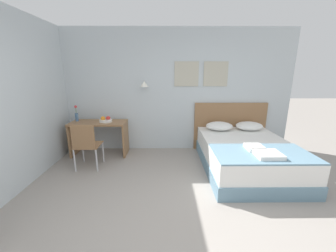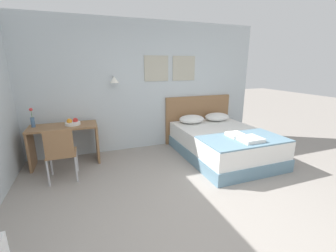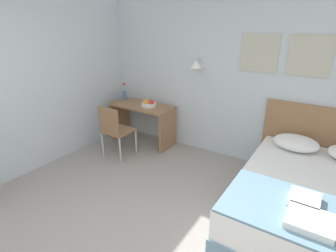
% 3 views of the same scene
% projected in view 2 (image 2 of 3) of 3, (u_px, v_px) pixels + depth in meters
% --- Properties ---
extents(ground_plane, '(24.00, 24.00, 0.00)m').
position_uv_depth(ground_plane, '(202.00, 227.00, 2.55)').
color(ground_plane, gray).
extents(wall_back, '(5.36, 0.31, 2.65)m').
position_uv_depth(wall_back, '(140.00, 87.00, 4.70)').
color(wall_back, silver).
rests_on(wall_back, ground_plane).
extents(bed, '(1.50, 2.05, 0.54)m').
position_uv_depth(bed, '(223.00, 144.00, 4.44)').
color(bed, '#66899E').
rests_on(bed, ground_plane).
extents(headboard, '(1.62, 0.06, 1.08)m').
position_uv_depth(headboard, '(198.00, 119.00, 5.32)').
color(headboard, '#8E6642').
rests_on(headboard, ground_plane).
extents(pillow_left, '(0.56, 0.45, 0.17)m').
position_uv_depth(pillow_left, '(192.00, 119.00, 4.92)').
color(pillow_left, white).
rests_on(pillow_left, bed).
extents(pillow_right, '(0.56, 0.45, 0.17)m').
position_uv_depth(pillow_right, '(217.00, 117.00, 5.13)').
color(pillow_right, white).
rests_on(pillow_right, bed).
extents(throw_blanket, '(1.46, 0.82, 0.02)m').
position_uv_depth(throw_blanket, '(244.00, 139.00, 3.83)').
color(throw_blanket, '#66899E').
rests_on(throw_blanket, bed).
extents(folded_towel_near_foot, '(0.26, 0.28, 0.06)m').
position_uv_depth(folded_towel_near_foot, '(235.00, 135.00, 3.93)').
color(folded_towel_near_foot, white).
rests_on(folded_towel_near_foot, throw_blanket).
extents(folded_towel_mid_bed, '(0.36, 0.33, 0.06)m').
position_uv_depth(folded_towel_mid_bed, '(250.00, 139.00, 3.70)').
color(folded_towel_mid_bed, white).
rests_on(folded_towel_mid_bed, throw_blanket).
extents(desk, '(1.15, 0.54, 0.72)m').
position_uv_depth(desk, '(65.00, 137.00, 4.08)').
color(desk, '#8E6642').
rests_on(desk, ground_plane).
extents(desk_chair, '(0.43, 0.43, 0.87)m').
position_uv_depth(desk_chair, '(61.00, 151.00, 3.42)').
color(desk_chair, '#8E6642').
rests_on(desk_chair, ground_plane).
extents(fruit_bowl, '(0.26, 0.26, 0.13)m').
position_uv_depth(fruit_bowl, '(73.00, 123.00, 4.05)').
color(fruit_bowl, silver).
rests_on(fruit_bowl, desk).
extents(flower_vase, '(0.06, 0.06, 0.34)m').
position_uv_depth(flower_vase, '(32.00, 120.00, 3.89)').
color(flower_vase, '#4C7099').
rests_on(flower_vase, desk).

